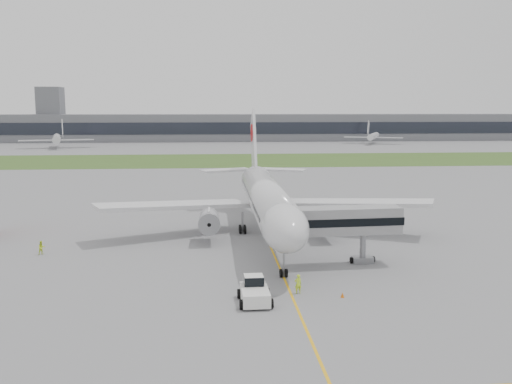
{
  "coord_description": "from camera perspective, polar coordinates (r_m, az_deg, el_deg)",
  "views": [
    {
      "loc": [
        -7.73,
        -73.97,
        18.27
      ],
      "look_at": [
        -1.63,
        2.0,
        6.76
      ],
      "focal_mm": 40.0,
      "sensor_mm": 36.0,
      "label": 1
    }
  ],
  "objects": [
    {
      "name": "jet_bridge",
      "position": [
        65.84,
        7.63,
        -2.97
      ],
      "size": [
        15.08,
        5.2,
        6.98
      ],
      "rotation": [
        0.0,
        0.0,
        0.07
      ],
      "color": "#979799",
      "rests_on": "ground"
    },
    {
      "name": "safety_cone_right",
      "position": [
        56.42,
        8.65,
        -10.13
      ],
      "size": [
        0.37,
        0.37,
        0.51
      ],
      "primitive_type": "cone",
      "color": "#D9610B",
      "rests_on": "ground"
    },
    {
      "name": "ground",
      "position": [
        76.58,
        1.34,
        -5.21
      ],
      "size": [
        600.0,
        600.0,
        0.0
      ],
      "primitive_type": "plane",
      "color": "slate",
      "rests_on": "ground"
    },
    {
      "name": "apron_markings",
      "position": [
        71.77,
        1.75,
        -6.16
      ],
      "size": [
        70.0,
        70.0,
        0.04
      ],
      "primitive_type": null,
      "color": "yellow",
      "rests_on": "ground"
    },
    {
      "name": "control_tower",
      "position": [
        317.36,
        -19.68,
        4.79
      ],
      "size": [
        12.0,
        12.0,
        56.0
      ],
      "primitive_type": null,
      "color": "slate",
      "rests_on": "ground"
    },
    {
      "name": "grass_strip",
      "position": [
        194.98,
        -2.3,
        3.21
      ],
      "size": [
        600.0,
        50.0,
        0.02
      ],
      "primitive_type": "cube",
      "color": "#3B5821",
      "rests_on": "ground"
    },
    {
      "name": "safety_cone_left",
      "position": [
        57.81,
        -0.14,
        -9.58
      ],
      "size": [
        0.35,
        0.35,
        0.49
      ],
      "primitive_type": "cone",
      "color": "#D9610B",
      "rests_on": "ground"
    },
    {
      "name": "distant_aircraft_right",
      "position": [
        284.73,
        11.63,
        4.74
      ],
      "size": [
        35.66,
        33.88,
        10.79
      ],
      "primitive_type": null,
      "rotation": [
        0.0,
        0.0,
        -0.4
      ],
      "color": "silver",
      "rests_on": "ground"
    },
    {
      "name": "pushback_tug",
      "position": [
        54.33,
        -0.15,
        -9.87
      ],
      "size": [
        3.15,
        4.59,
        2.32
      ],
      "rotation": [
        0.0,
        0.0,
        0.02
      ],
      "color": "white",
      "rests_on": "ground"
    },
    {
      "name": "terminal_building",
      "position": [
        304.15,
        -3.15,
        6.46
      ],
      "size": [
        320.0,
        22.3,
        14.0
      ],
      "color": "slate",
      "rests_on": "ground"
    },
    {
      "name": "ground_crew_near",
      "position": [
        56.87,
        4.23,
        -9.15
      ],
      "size": [
        0.79,
        0.6,
        1.94
      ],
      "primitive_type": "imported",
      "rotation": [
        0.0,
        0.0,
        3.35
      ],
      "color": "#D1FF2A",
      "rests_on": "ground"
    },
    {
      "name": "airliner",
      "position": [
        80.22,
        1.0,
        -0.46
      ],
      "size": [
        48.13,
        53.95,
        17.88
      ],
      "color": "silver",
      "rests_on": "ground"
    },
    {
      "name": "distant_aircraft_left",
      "position": [
        265.82,
        -19.27,
        4.17
      ],
      "size": [
        36.99,
        34.28,
        11.98
      ],
      "primitive_type": null,
      "rotation": [
        0.0,
        0.0,
        0.24
      ],
      "color": "silver",
      "rests_on": "ground"
    },
    {
      "name": "ground_crew_far",
      "position": [
        75.86,
        -20.66,
        -5.24
      ],
      "size": [
        1.07,
        1.03,
        1.74
      ],
      "primitive_type": "imported",
      "rotation": [
        0.0,
        0.0,
        0.64
      ],
      "color": "#D1EE27",
      "rests_on": "ground"
    }
  ]
}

